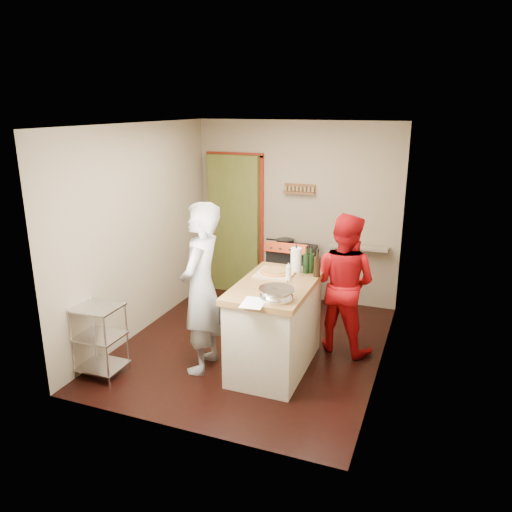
% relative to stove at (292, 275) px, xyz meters
% --- Properties ---
extents(floor, '(3.50, 3.50, 0.00)m').
position_rel_stove_xyz_m(floor, '(-0.05, -1.42, -0.45)').
color(floor, black).
rests_on(floor, ground).
extents(back_wall, '(3.00, 0.44, 2.60)m').
position_rel_stove_xyz_m(back_wall, '(-0.69, 0.36, 0.68)').
color(back_wall, gray).
rests_on(back_wall, ground).
extents(left_wall, '(0.04, 3.50, 2.60)m').
position_rel_stove_xyz_m(left_wall, '(-1.55, -1.42, 0.85)').
color(left_wall, gray).
rests_on(left_wall, ground).
extents(right_wall, '(0.04, 3.50, 2.60)m').
position_rel_stove_xyz_m(right_wall, '(1.45, -1.42, 0.85)').
color(right_wall, gray).
rests_on(right_wall, ground).
extents(ceiling, '(3.00, 3.50, 0.02)m').
position_rel_stove_xyz_m(ceiling, '(-0.05, -1.42, 2.16)').
color(ceiling, white).
rests_on(ceiling, back_wall).
extents(stove, '(0.60, 0.63, 1.00)m').
position_rel_stove_xyz_m(stove, '(0.00, 0.00, 0.00)').
color(stove, black).
rests_on(stove, ground).
extents(wire_shelving, '(0.48, 0.40, 0.80)m').
position_rel_stove_xyz_m(wire_shelving, '(-1.33, -2.62, -0.01)').
color(wire_shelving, silver).
rests_on(wire_shelving, ground).
extents(island, '(0.78, 1.42, 1.30)m').
position_rel_stove_xyz_m(island, '(0.37, -1.81, 0.07)').
color(island, beige).
rests_on(island, ground).
extents(person_stripe, '(0.51, 0.72, 1.86)m').
position_rel_stove_xyz_m(person_stripe, '(-0.37, -2.10, 0.48)').
color(person_stripe, '#A1A2A6').
rests_on(person_stripe, ground).
extents(person_red, '(0.93, 0.80, 1.65)m').
position_rel_stove_xyz_m(person_red, '(0.95, -1.10, 0.37)').
color(person_red, '#AF0B11').
rests_on(person_red, ground).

